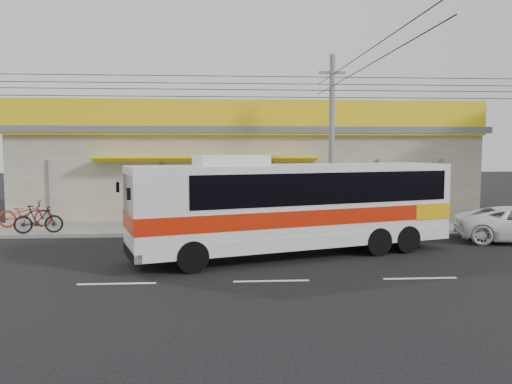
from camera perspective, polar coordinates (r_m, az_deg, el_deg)
ground at (r=15.71m, az=0.87°, el=-7.79°), size 120.00×120.00×0.00m
sidewalk at (r=21.58m, az=-0.44°, el=-4.11°), size 30.00×3.20×0.15m
lane_markings at (r=13.29m, az=1.77°, el=-10.15°), size 50.00×0.12×0.01m
storefront_building at (r=26.87m, az=-1.15°, el=2.44°), size 22.60×9.20×5.70m
coach_bus at (r=16.23m, az=5.13°, el=-1.12°), size 10.83×5.44×3.28m
motorbike_red at (r=23.39m, az=-24.87°, el=-2.28°), size 2.25×1.11×1.13m
motorbike_dark at (r=21.43m, az=-23.61°, el=-2.88°), size 1.91×0.81×1.11m
utility_pole at (r=21.27m, az=8.70°, el=11.87°), size 34.00×14.00×7.34m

